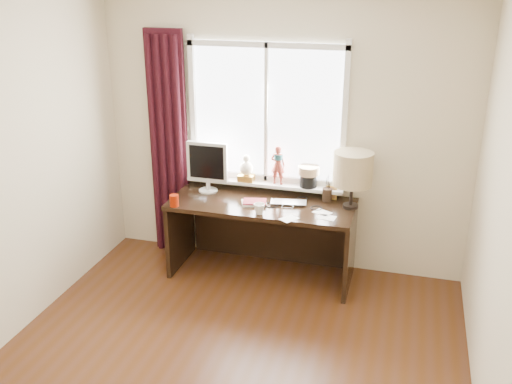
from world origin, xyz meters
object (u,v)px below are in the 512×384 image
(monitor, at_px, (207,164))
(table_lamp, at_px, (353,169))
(mug, at_px, (259,208))
(laptop, at_px, (289,203))
(red_cup, at_px, (174,201))
(desk, at_px, (264,222))

(monitor, relative_size, table_lamp, 0.94)
(mug, relative_size, table_lamp, 0.19)
(laptop, distance_m, red_cup, 1.04)
(laptop, relative_size, monitor, 0.67)
(laptop, bearing_deg, monitor, 163.64)
(desk, xyz_separation_m, table_lamp, (0.80, -0.00, 0.61))
(monitor, bearing_deg, desk, -3.74)
(red_cup, xyz_separation_m, table_lamp, (1.54, 0.40, 0.31))
(red_cup, xyz_separation_m, desk, (0.74, 0.40, -0.30))
(red_cup, distance_m, monitor, 0.52)
(mug, distance_m, red_cup, 0.79)
(table_lamp, bearing_deg, monitor, 178.41)
(monitor, bearing_deg, mug, -32.46)
(laptop, relative_size, table_lamp, 0.63)
(desk, bearing_deg, monitor, 176.26)
(mug, xyz_separation_m, table_lamp, (0.75, 0.36, 0.31))
(laptop, xyz_separation_m, table_lamp, (0.55, 0.07, 0.35))
(monitor, bearing_deg, laptop, -7.46)
(laptop, bearing_deg, table_lamp, -1.76)
(mug, bearing_deg, monitor, 147.54)
(desk, distance_m, monitor, 0.78)
(mug, relative_size, desk, 0.06)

